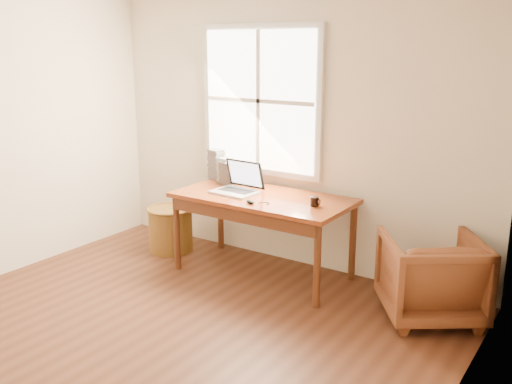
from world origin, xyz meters
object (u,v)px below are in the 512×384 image
(desk, at_px, (263,198))
(wicker_stool, at_px, (171,230))
(laptop, at_px, (234,177))
(armchair, at_px, (431,277))
(cd_stack_a, at_px, (226,170))
(coffee_mug, at_px, (314,201))

(desk, relative_size, wicker_stool, 3.60)
(desk, distance_m, laptop, 0.32)
(armchair, relative_size, cd_stack_a, 2.88)
(armchair, bearing_deg, coffee_mug, -32.73)
(wicker_stool, relative_size, cd_stack_a, 1.75)
(wicker_stool, bearing_deg, desk, 0.00)
(armchair, distance_m, coffee_mug, 1.11)
(wicker_stool, bearing_deg, coffee_mug, -1.20)
(armchair, height_order, cd_stack_a, cd_stack_a)
(wicker_stool, distance_m, cd_stack_a, 0.89)
(armchair, bearing_deg, laptop, -32.33)
(wicker_stool, height_order, coffee_mug, coffee_mug)
(coffee_mug, bearing_deg, desk, -159.61)
(desk, relative_size, laptop, 3.71)
(armchair, distance_m, cd_stack_a, 2.20)
(laptop, height_order, coffee_mug, laptop)
(desk, xyz_separation_m, wicker_stool, (-1.13, 0.00, -0.51))
(laptop, xyz_separation_m, coffee_mug, (0.80, 0.04, -0.11))
(wicker_stool, bearing_deg, cd_stack_a, 20.00)
(armchair, distance_m, wicker_stool, 2.68)
(laptop, bearing_deg, coffee_mug, 6.13)
(armchair, relative_size, coffee_mug, 9.22)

